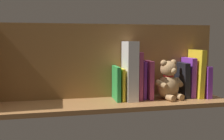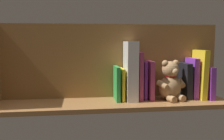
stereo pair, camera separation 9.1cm
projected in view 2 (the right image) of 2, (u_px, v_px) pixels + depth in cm
name	position (u px, v px, depth cm)	size (l,w,h in cm)	color
ground_plane	(112.00, 104.00, 124.21)	(116.43, 25.83, 2.20)	#9E6B3D
shelf_back_panel	(109.00, 61.00, 132.36)	(116.43, 1.50, 38.43)	olive
book_0	(206.00, 82.00, 131.44)	(2.72, 15.08, 16.60)	purple
book_1	(200.00, 74.00, 130.84)	(2.75, 14.35, 25.02)	yellow
book_2	(192.00, 78.00, 131.67)	(2.74, 12.21, 20.81)	purple
book_3	(185.00, 81.00, 131.11)	(2.86, 12.67, 18.33)	black
teddy_bear	(170.00, 82.00, 127.19)	(15.70, 15.09, 20.19)	tan
book_4	(150.00, 80.00, 128.91)	(2.17, 12.07, 19.56)	#B23F72
book_5	(144.00, 80.00, 129.53)	(1.52, 10.13, 19.30)	purple
book_6	(139.00, 76.00, 128.09)	(2.03, 11.78, 24.12)	#B23F72
dictionary_thick_white	(131.00, 71.00, 126.08)	(5.39, 13.82, 29.52)	silver
book_7	(122.00, 84.00, 127.04)	(1.44, 12.51, 16.14)	yellow
book_8	(117.00, 83.00, 126.38)	(1.83, 13.09, 17.08)	green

